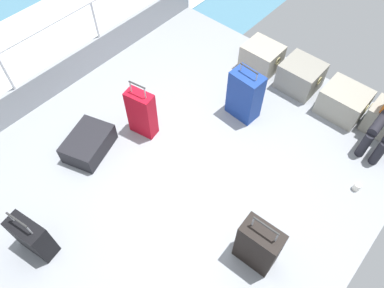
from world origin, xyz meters
name	(u,v)px	position (x,y,z in m)	size (l,w,h in m)	color
ground_plane	(179,169)	(0.00, 0.00, -0.03)	(4.40, 5.20, 0.06)	gray
gunwale_port	(64,73)	(-2.17, 0.00, 0.23)	(0.06, 5.20, 0.45)	gray
railing_port	(52,41)	(-2.17, 0.00, 0.78)	(0.04, 4.20, 1.02)	silver
sea_wake	(22,60)	(-3.60, 0.00, -0.34)	(12.00, 12.00, 0.01)	teal
cargo_crate_0	(262,57)	(-0.30, 2.14, 0.19)	(0.55, 0.45, 0.38)	#9E9989
cargo_crate_1	(300,76)	(0.34, 2.16, 0.20)	(0.57, 0.49, 0.40)	gray
cargo_crate_2	(344,102)	(1.03, 2.13, 0.19)	(0.60, 0.49, 0.38)	gray
suitcase_0	(258,246)	(1.32, -0.29, 0.32)	(0.42, 0.25, 0.80)	black
suitcase_1	(142,113)	(-0.74, 0.14, 0.34)	(0.37, 0.24, 0.84)	#B70C1E
suitcase_2	(245,95)	(0.05, 1.23, 0.35)	(0.42, 0.29, 0.81)	navy
suitcase_3	(32,237)	(-0.45, -1.69, 0.25)	(0.44, 0.26, 0.67)	black
suitcase_4	(89,144)	(-1.03, -0.53, 0.13)	(0.61, 0.72, 0.25)	black
paper_cup	(357,187)	(1.75, 1.16, 0.05)	(0.08, 0.08, 0.10)	white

